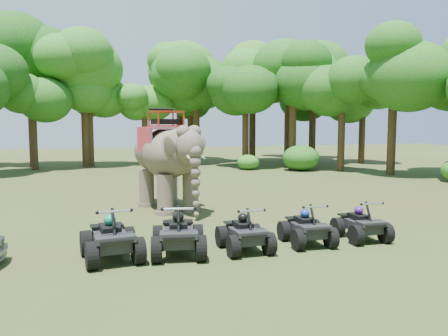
{
  "coord_description": "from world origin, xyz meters",
  "views": [
    {
      "loc": [
        -4.28,
        -13.03,
        3.34
      ],
      "look_at": [
        0.0,
        1.2,
        1.9
      ],
      "focal_mm": 35.0,
      "sensor_mm": 36.0,
      "label": 1
    }
  ],
  "objects": [
    {
      "name": "ground",
      "position": [
        0.0,
        0.0,
        0.0
      ],
      "size": [
        110.0,
        110.0,
        0.0
      ],
      "primitive_type": "plane",
      "color": "#47381E",
      "rests_on": "ground"
    },
    {
      "name": "elephant",
      "position": [
        -1.44,
        4.25,
        2.01
      ],
      "size": [
        3.14,
        5.15,
        4.03
      ],
      "primitive_type": null,
      "rotation": [
        0.0,
        0.0,
        0.23
      ],
      "color": "brown",
      "rests_on": "ground"
    },
    {
      "name": "atv_0",
      "position": [
        -3.91,
        -2.01,
        0.69
      ],
      "size": [
        1.57,
        2.01,
        1.38
      ],
      "primitive_type": null,
      "rotation": [
        0.0,
        0.0,
        0.12
      ],
      "color": "black",
      "rests_on": "ground"
    },
    {
      "name": "atv_1",
      "position": [
        -2.22,
        -2.09,
        0.69
      ],
      "size": [
        1.64,
        2.05,
        1.37
      ],
      "primitive_type": null,
      "rotation": [
        0.0,
        0.0,
        -0.17
      ],
      "color": "black",
      "rests_on": "ground"
    },
    {
      "name": "atv_2",
      "position": [
        -0.45,
        -2.22,
        0.61
      ],
      "size": [
        1.21,
        1.66,
        1.23
      ],
      "primitive_type": null,
      "rotation": [
        0.0,
        0.0,
        -0.0
      ],
      "color": "black",
      "rests_on": "ground"
    },
    {
      "name": "atv_3",
      "position": [
        1.44,
        -2.13,
        0.6
      ],
      "size": [
        1.27,
        1.69,
        1.21
      ],
      "primitive_type": null,
      "rotation": [
        0.0,
        0.0,
        -0.05
      ],
      "color": "black",
      "rests_on": "ground"
    },
    {
      "name": "atv_4",
      "position": [
        3.22,
        -2.12,
        0.6
      ],
      "size": [
        1.23,
        1.65,
        1.19
      ],
      "primitive_type": null,
      "rotation": [
        0.0,
        0.0,
        -0.03
      ],
      "color": "black",
      "rests_on": "ground"
    },
    {
      "name": "tree_0",
      "position": [
        0.0,
        24.71,
        3.41
      ],
      "size": [
        4.77,
        4.77,
        6.81
      ],
      "primitive_type": null,
      "color": "#195114",
      "rests_on": "ground"
    },
    {
      "name": "tree_1",
      "position": [
        4.48,
        24.53,
        4.62
      ],
      "size": [
        6.47,
        6.47,
        9.24
      ],
      "primitive_type": null,
      "color": "#195114",
      "rests_on": "ground"
    },
    {
      "name": "tree_2",
      "position": [
        7.38,
        19.82,
        3.74
      ],
      "size": [
        5.24,
        5.24,
        7.48
      ],
      "primitive_type": null,
      "color": "#195114",
      "rests_on": "ground"
    },
    {
      "name": "tree_3",
      "position": [
        10.42,
        17.59,
        4.48
      ],
      "size": [
        6.27,
        6.27,
        8.96
      ],
      "primitive_type": null,
      "color": "#195114",
      "rests_on": "ground"
    },
    {
      "name": "tree_4",
      "position": [
        13.22,
        15.22,
        3.61
      ],
      "size": [
        5.05,
        5.05,
        7.22
      ],
      "primitive_type": null,
      "color": "#195114",
      "rests_on": "ground"
    },
    {
      "name": "tree_5",
      "position": [
        15.24,
        12.18,
        4.57
      ],
      "size": [
        6.4,
        6.4,
        9.14
      ],
      "primitive_type": null,
      "color": "#195114",
      "rests_on": "ground"
    },
    {
      "name": "tree_30",
      "position": [
        -8.53,
        22.59,
        3.35
      ],
      "size": [
        4.68,
        4.68,
        6.69
      ],
      "primitive_type": null,
      "color": "#195114",
      "rests_on": "ground"
    },
    {
      "name": "tree_31",
      "position": [
        -4.46,
        24.42,
        3.5
      ],
      "size": [
        4.9,
        4.9,
        7.0
      ],
      "primitive_type": null,
      "color": "#195114",
      "rests_on": "ground"
    },
    {
      "name": "tree_32",
      "position": [
        18.48,
        20.38,
        4.17
      ],
      "size": [
        5.84,
        5.84,
        8.34
      ],
      "primitive_type": null,
      "color": "#195114",
      "rests_on": "ground"
    },
    {
      "name": "tree_33",
      "position": [
        13.66,
        20.49,
        4.51
      ],
      "size": [
        6.31,
        6.31,
        9.01
      ],
      "primitive_type": null,
      "color": "#195114",
      "rests_on": "ground"
    },
    {
      "name": "tree_34",
      "position": [
        -4.83,
        24.14,
        5.34
      ],
      "size": [
        7.48,
        7.48,
        10.69
      ],
      "primitive_type": null,
      "color": "#195114",
      "rests_on": "ground"
    },
    {
      "name": "tree_35",
      "position": [
        3.51,
        27.16,
        5.17
      ],
      "size": [
        7.24,
        7.24,
        10.34
      ],
      "primitive_type": null,
      "color": "#195114",
      "rests_on": "ground"
    },
    {
      "name": "tree_36",
      "position": [
        4.31,
        26.18,
        4.08
      ],
      "size": [
        5.71,
        5.71,
        8.15
      ],
      "primitive_type": null,
      "color": "#195114",
      "rests_on": "ground"
    },
    {
      "name": "tree_37",
      "position": [
        16.37,
        25.61,
        4.31
      ],
      "size": [
        6.04,
        6.04,
        8.63
      ],
      "primitive_type": null,
      "color": "#195114",
      "rests_on": "ground"
    },
    {
      "name": "tree_40",
      "position": [
        15.47,
        29.46,
        4.63
      ],
      "size": [
        6.48,
        6.48,
        9.25
      ],
      "primitive_type": null,
      "color": "#195114",
      "rests_on": "ground"
    },
    {
      "name": "tree_41",
      "position": [
        11.82,
        21.2,
        5.21
      ],
      "size": [
        7.29,
        7.29,
        10.42
      ],
      "primitive_type": null,
      "color": "#195114",
      "rests_on": "ground"
    },
    {
      "name": "tree_42",
      "position": [
        -8.97,
        25.64,
        5.44
      ],
      "size": [
        7.62,
        7.62,
        10.89
      ],
      "primitive_type": null,
      "color": "#195114",
      "rests_on": "ground"
    },
    {
      "name": "tree_43",
      "position": [
        10.09,
        25.53,
        5.09
      ],
      "size": [
        7.13,
        7.13,
        10.19
      ],
      "primitive_type": null,
      "color": "#195114",
      "rests_on": "ground"
    }
  ]
}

